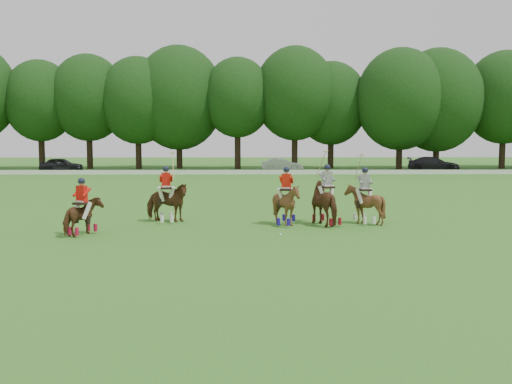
{
  "coord_description": "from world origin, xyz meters",
  "views": [
    {
      "loc": [
        1.02,
        -18.44,
        3.52
      ],
      "look_at": [
        1.39,
        4.2,
        1.4
      ],
      "focal_mm": 40.0,
      "sensor_mm": 36.0,
      "label": 1
    }
  ],
  "objects_px": {
    "car_right": "(434,164)",
    "polo_red_b": "(166,202)",
    "polo_stripe_b": "(364,203)",
    "polo_red_c": "(286,204)",
    "polo_red_a": "(82,215)",
    "polo_stripe_a": "(327,203)",
    "polo_ball": "(280,235)",
    "car_left": "(62,165)",
    "car_mid": "(282,165)"
  },
  "relations": [
    {
      "from": "car_mid",
      "to": "polo_red_a",
      "type": "height_order",
      "value": "polo_red_a"
    },
    {
      "from": "car_left",
      "to": "polo_red_c",
      "type": "height_order",
      "value": "polo_red_c"
    },
    {
      "from": "polo_stripe_b",
      "to": "polo_ball",
      "type": "distance_m",
      "value": 4.75
    },
    {
      "from": "car_left",
      "to": "polo_ball",
      "type": "bearing_deg",
      "value": -158.01
    },
    {
      "from": "polo_stripe_b",
      "to": "polo_red_b",
      "type": "bearing_deg",
      "value": 176.02
    },
    {
      "from": "car_left",
      "to": "polo_red_a",
      "type": "distance_m",
      "value": 42.5
    },
    {
      "from": "polo_ball",
      "to": "polo_red_a",
      "type": "bearing_deg",
      "value": 178.11
    },
    {
      "from": "car_right",
      "to": "polo_red_a",
      "type": "xyz_separation_m",
      "value": [
        -26.13,
        -40.22,
        -0.05
      ]
    },
    {
      "from": "car_left",
      "to": "polo_red_b",
      "type": "xyz_separation_m",
      "value": [
        16.33,
        -36.97,
        0.1
      ]
    },
    {
      "from": "polo_stripe_b",
      "to": "polo_red_c",
      "type": "bearing_deg",
      "value": -173.93
    },
    {
      "from": "polo_red_c",
      "to": "polo_red_a",
      "type": "bearing_deg",
      "value": -162.99
    },
    {
      "from": "car_left",
      "to": "polo_ball",
      "type": "relative_size",
      "value": 49.58
    },
    {
      "from": "car_left",
      "to": "polo_stripe_b",
      "type": "xyz_separation_m",
      "value": [
        24.61,
        -37.55,
        0.08
      ]
    },
    {
      "from": "car_mid",
      "to": "polo_red_c",
      "type": "bearing_deg",
      "value": 174.35
    },
    {
      "from": "polo_stripe_a",
      "to": "polo_red_a",
      "type": "bearing_deg",
      "value": -165.6
    },
    {
      "from": "polo_red_b",
      "to": "polo_ball",
      "type": "bearing_deg",
      "value": -37.06
    },
    {
      "from": "car_left",
      "to": "polo_stripe_b",
      "type": "relative_size",
      "value": 1.55
    },
    {
      "from": "car_right",
      "to": "polo_red_b",
      "type": "height_order",
      "value": "polo_red_b"
    },
    {
      "from": "car_mid",
      "to": "polo_stripe_a",
      "type": "bearing_deg",
      "value": 176.87
    },
    {
      "from": "car_right",
      "to": "polo_ball",
      "type": "height_order",
      "value": "car_right"
    },
    {
      "from": "car_left",
      "to": "polo_red_c",
      "type": "bearing_deg",
      "value": -156.0
    },
    {
      "from": "polo_stripe_b",
      "to": "car_left",
      "type": "bearing_deg",
      "value": 123.24
    },
    {
      "from": "polo_red_b",
      "to": "polo_red_c",
      "type": "distance_m",
      "value": 5.09
    },
    {
      "from": "polo_red_b",
      "to": "polo_stripe_a",
      "type": "xyz_separation_m",
      "value": [
        6.67,
        -0.87,
        0.06
      ]
    },
    {
      "from": "polo_red_a",
      "to": "polo_ball",
      "type": "height_order",
      "value": "polo_red_a"
    },
    {
      "from": "polo_red_a",
      "to": "polo_ball",
      "type": "relative_size",
      "value": 23.35
    },
    {
      "from": "polo_red_b",
      "to": "polo_stripe_b",
      "type": "xyz_separation_m",
      "value": [
        8.28,
        -0.58,
        -0.01
      ]
    },
    {
      "from": "car_left",
      "to": "polo_red_b",
      "type": "relative_size",
      "value": 1.53
    },
    {
      "from": "car_right",
      "to": "polo_stripe_a",
      "type": "distance_m",
      "value": 41.42
    },
    {
      "from": "polo_red_b",
      "to": "polo_ball",
      "type": "xyz_separation_m",
      "value": [
        4.62,
        -3.49,
        -0.81
      ]
    },
    {
      "from": "polo_ball",
      "to": "polo_stripe_a",
      "type": "bearing_deg",
      "value": 51.95
    },
    {
      "from": "polo_red_b",
      "to": "polo_ball",
      "type": "distance_m",
      "value": 5.85
    },
    {
      "from": "polo_red_b",
      "to": "polo_stripe_b",
      "type": "height_order",
      "value": "polo_red_b"
    },
    {
      "from": "car_left",
      "to": "car_right",
      "type": "bearing_deg",
      "value": -95.38
    },
    {
      "from": "polo_red_b",
      "to": "car_mid",
      "type": "bearing_deg",
      "value": 79.01
    },
    {
      "from": "polo_red_b",
      "to": "polo_ball",
      "type": "relative_size",
      "value": 32.37
    },
    {
      "from": "car_mid",
      "to": "car_right",
      "type": "bearing_deg",
      "value": -92.36
    },
    {
      "from": "polo_red_b",
      "to": "polo_stripe_a",
      "type": "relative_size",
      "value": 0.97
    },
    {
      "from": "polo_red_c",
      "to": "polo_stripe_a",
      "type": "height_order",
      "value": "polo_stripe_a"
    },
    {
      "from": "polo_stripe_a",
      "to": "polo_stripe_b",
      "type": "height_order",
      "value": "polo_stripe_a"
    },
    {
      "from": "polo_stripe_a",
      "to": "car_mid",
      "type": "bearing_deg",
      "value": 89.23
    },
    {
      "from": "polo_ball",
      "to": "polo_red_c",
      "type": "bearing_deg",
      "value": 81.43
    },
    {
      "from": "polo_red_a",
      "to": "polo_stripe_a",
      "type": "relative_size",
      "value": 0.7
    },
    {
      "from": "polo_stripe_a",
      "to": "polo_ball",
      "type": "xyz_separation_m",
      "value": [
        -2.05,
        -2.62,
        -0.87
      ]
    },
    {
      "from": "polo_red_c",
      "to": "polo_ball",
      "type": "bearing_deg",
      "value": -98.57
    },
    {
      "from": "polo_red_a",
      "to": "car_left",
      "type": "bearing_deg",
      "value": 108.84
    },
    {
      "from": "car_mid",
      "to": "polo_red_b",
      "type": "distance_m",
      "value": 37.66
    },
    {
      "from": "polo_red_a",
      "to": "polo_ball",
      "type": "xyz_separation_m",
      "value": [
        7.23,
        -0.24,
        -0.7
      ]
    },
    {
      "from": "polo_red_b",
      "to": "polo_red_c",
      "type": "relative_size",
      "value": 1.22
    },
    {
      "from": "polo_ball",
      "to": "car_mid",
      "type": "bearing_deg",
      "value": 86.38
    }
  ]
}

